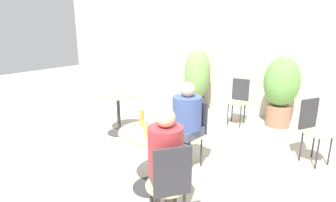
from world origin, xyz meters
name	(u,v)px	position (x,y,z in m)	size (l,w,h in m)	color
ground_plane	(149,190)	(0.00, 0.00, 0.00)	(20.00, 20.00, 0.00)	#B2A899
storefront_wall	(240,45)	(0.00, 3.52, 1.50)	(10.00, 0.06, 3.00)	beige
cafe_table_near	(150,147)	(-0.01, 0.06, 0.52)	(0.70, 0.70, 0.72)	#2D2D33
cafe_table_far	(118,105)	(-1.47, 1.21, 0.52)	(0.71, 0.71, 0.72)	#2D2D33
bistro_chair_0	(170,182)	(0.55, -0.47, 0.54)	(0.44, 0.44, 0.89)	tan
bistro_chair_1	(193,128)	(0.17, 0.81, 0.54)	(0.40, 0.41, 0.89)	tan
bistro_chair_2	(313,125)	(1.56, 1.76, 0.54)	(0.44, 0.44, 0.89)	tan
bistro_chair_3	(239,97)	(0.24, 2.80, 0.54)	(0.39, 0.39, 0.89)	tan
seated_person_0	(165,157)	(0.45, -0.37, 0.70)	(0.40, 0.40, 1.17)	brown
seated_person_1	(186,119)	(0.14, 0.67, 0.70)	(0.40, 0.43, 1.18)	#42475B
beer_glass_0	(146,129)	(0.07, -0.12, 0.81)	(0.06, 0.06, 0.18)	#DBC65B
beer_glass_1	(167,120)	(0.12, 0.21, 0.81)	(0.06, 0.06, 0.20)	beige
beer_glass_2	(142,118)	(-0.19, 0.15, 0.81)	(0.06, 0.06, 0.19)	#B28433
potted_plant_0	(197,78)	(-0.80, 3.11, 0.78)	(0.57, 0.57, 1.42)	#47423D
potted_plant_1	(281,88)	(0.95, 3.06, 0.75)	(0.65, 0.65, 1.34)	#93664C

